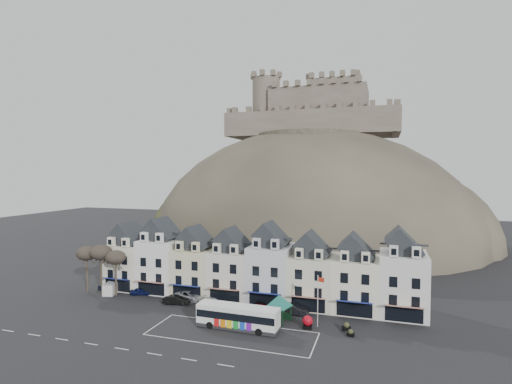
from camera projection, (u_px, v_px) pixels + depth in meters
ground at (214, 336)px, 51.96m from camera, size 300.00×300.00×0.00m
coach_bay_markings at (232, 334)px, 52.54m from camera, size 22.00×7.50×0.01m
townhouse_terrace at (253, 268)px, 66.84m from camera, size 54.40×9.35×11.80m
castle_hill at (313, 244)px, 117.16m from camera, size 100.00×76.00×68.00m
castle at (315, 110)px, 122.00m from camera, size 50.20×22.20×22.00m
tree_left_far at (87, 254)px, 70.43m from camera, size 3.61×3.61×8.24m
tree_left_mid at (101, 253)px, 69.50m from camera, size 3.78×3.78×8.64m
tree_left_near at (116, 258)px, 68.62m from camera, size 3.43×3.43×7.84m
bus at (238, 316)px, 54.13m from camera, size 11.45×2.96×3.21m
bus_shelter at (279, 301)px, 56.64m from camera, size 5.85×5.85×3.85m
red_buoy at (308, 322)px, 54.37m from camera, size 1.41×1.41×1.75m
flagpole at (318, 297)px, 54.76m from camera, size 0.97×0.44×7.15m
white_van at (112, 288)px, 70.14m from camera, size 2.90×4.49×1.90m
planter_west at (351, 333)px, 51.70m from camera, size 0.99×0.66×0.94m
planter_east at (346, 326)px, 53.63m from camera, size 1.24×0.91×1.12m
car_navy at (141, 291)px, 69.14m from camera, size 3.87×2.53×1.22m
car_black at (176, 300)px, 64.25m from camera, size 4.40×2.12×1.39m
car_silver at (190, 296)px, 66.26m from camera, size 5.86×3.89×1.52m
car_white at (213, 304)px, 62.30m from camera, size 5.54×3.88×1.49m
car_maroon at (263, 309)px, 59.81m from camera, size 4.72×2.40×1.54m
car_charcoal at (293, 309)px, 59.65m from camera, size 4.66×1.72×1.52m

